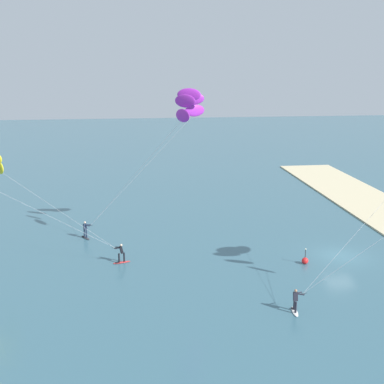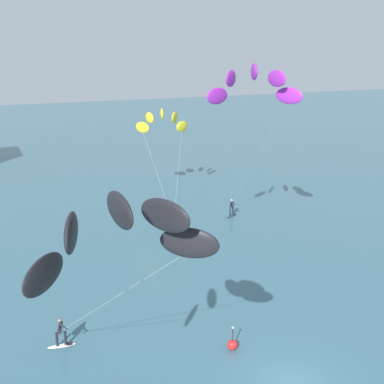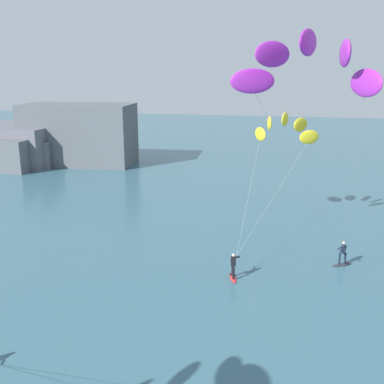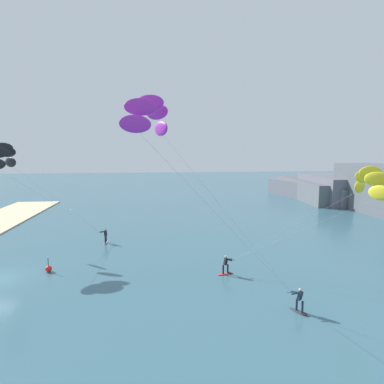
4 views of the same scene
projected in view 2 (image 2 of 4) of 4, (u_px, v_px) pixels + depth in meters
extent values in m
ellipsoid|color=white|center=(62.00, 346.00, 26.44)|extent=(1.53, 0.51, 0.08)
cube|color=black|center=(70.00, 344.00, 26.54)|extent=(0.31, 0.31, 0.02)
cylinder|color=black|center=(57.00, 339.00, 26.26)|extent=(0.14, 0.14, 0.78)
cylinder|color=black|center=(65.00, 338.00, 26.38)|extent=(0.14, 0.14, 0.78)
cube|color=black|center=(60.00, 328.00, 26.12)|extent=(0.35, 0.33, 0.63)
sphere|color=#9E7051|center=(60.00, 321.00, 25.99)|extent=(0.20, 0.20, 0.20)
cylinder|color=black|center=(63.00, 330.00, 25.61)|extent=(0.10, 0.55, 0.03)
cylinder|color=black|center=(63.00, 327.00, 25.88)|extent=(0.37, 0.57, 0.15)
cylinder|color=black|center=(59.00, 328.00, 25.78)|extent=(0.24, 0.60, 0.15)
ellipsoid|color=black|center=(44.00, 274.00, 14.26)|extent=(1.54, 1.85, 1.10)
ellipsoid|color=black|center=(71.00, 232.00, 14.34)|extent=(0.86, 2.11, 1.10)
ellipsoid|color=black|center=(120.00, 210.00, 14.91)|extent=(0.58, 2.12, 1.10)
ellipsoid|color=black|center=(165.00, 215.00, 15.74)|extent=(1.32, 1.98, 1.10)
ellipsoid|color=black|center=(189.00, 243.00, 16.48)|extent=(1.85, 1.54, 1.10)
cylinder|color=#B2B2B7|center=(56.00, 313.00, 19.98)|extent=(1.22, 9.69, 7.65)
cylinder|color=#B2B2B7|center=(112.00, 299.00, 21.09)|extent=(3.60, 9.08, 7.65)
ellipsoid|color=#333338|center=(231.00, 216.00, 46.15)|extent=(1.48, 1.06, 0.08)
cube|color=black|center=(234.00, 214.00, 46.44)|extent=(0.39, 0.39, 0.02)
cylinder|color=#192338|center=(230.00, 212.00, 45.86)|extent=(0.14, 0.14, 0.78)
cylinder|color=#192338|center=(233.00, 211.00, 46.19)|extent=(0.14, 0.14, 0.78)
cube|color=#192338|center=(232.00, 205.00, 45.82)|extent=(0.43, 0.42, 0.63)
sphere|color=beige|center=(232.00, 200.00, 45.70)|extent=(0.20, 0.20, 0.20)
cylinder|color=black|center=(232.00, 205.00, 45.25)|extent=(0.21, 0.53, 0.03)
cylinder|color=#192338|center=(233.00, 204.00, 45.51)|extent=(0.11, 0.60, 0.15)
cylinder|color=#192338|center=(231.00, 204.00, 45.50)|extent=(0.46, 0.51, 0.15)
ellipsoid|color=purple|center=(217.00, 96.00, 32.66)|extent=(2.03, 1.19, 1.10)
ellipsoid|color=purple|center=(231.00, 79.00, 32.36)|extent=(1.64, 1.77, 1.10)
ellipsoid|color=purple|center=(254.00, 72.00, 32.29)|extent=(1.00, 2.08, 1.10)
ellipsoid|color=purple|center=(277.00, 78.00, 32.47)|extent=(0.43, 2.11, 1.10)
ellipsoid|color=purple|center=(289.00, 96.00, 32.83)|extent=(1.19, 2.03, 1.10)
cylinder|color=#B2B2B7|center=(226.00, 161.00, 39.00)|extent=(5.53, 8.39, 10.65)
cylinder|color=#B2B2B7|center=(256.00, 161.00, 39.09)|extent=(0.99, 9.99, 10.65)
ellipsoid|color=red|center=(175.00, 240.00, 40.60)|extent=(0.74, 1.54, 0.08)
cube|color=black|center=(172.00, 238.00, 40.91)|extent=(0.35, 0.35, 0.02)
cylinder|color=black|center=(176.00, 236.00, 40.31)|extent=(0.14, 0.14, 0.78)
cylinder|color=black|center=(173.00, 234.00, 40.65)|extent=(0.14, 0.14, 0.78)
cube|color=black|center=(174.00, 227.00, 40.28)|extent=(0.37, 0.39, 0.63)
sphere|color=beige|center=(174.00, 222.00, 40.15)|extent=(0.20, 0.20, 0.20)
cylinder|color=black|center=(174.00, 223.00, 40.75)|extent=(0.16, 0.54, 0.03)
cylinder|color=black|center=(173.00, 224.00, 40.47)|extent=(0.17, 0.61, 0.15)
cylinder|color=black|center=(175.00, 224.00, 40.50)|extent=(0.42, 0.54, 0.15)
ellipsoid|color=yellow|center=(182.00, 126.00, 49.22)|extent=(1.64, 1.17, 1.10)
ellipsoid|color=yellow|center=(175.00, 117.00, 48.85)|extent=(1.28, 1.58, 1.10)
ellipsoid|color=yellow|center=(162.00, 114.00, 48.58)|extent=(0.72, 1.75, 1.10)
ellipsoid|color=yellow|center=(149.00, 118.00, 48.53)|extent=(0.58, 1.75, 1.10)
ellipsoid|color=yellow|center=(142.00, 127.00, 48.70)|extent=(1.17, 1.64, 1.10)
cylinder|color=#B2B2B7|center=(178.00, 172.00, 45.03)|extent=(4.46, 9.84, 5.97)
cylinder|color=#B2B2B7|center=(157.00, 172.00, 44.77)|extent=(0.61, 10.78, 5.97)
sphere|color=red|center=(232.00, 345.00, 26.12)|extent=(0.56, 0.56, 0.56)
cylinder|color=#262628|center=(233.00, 334.00, 25.94)|extent=(0.06, 0.06, 0.70)
sphere|color=#F2F2CC|center=(233.00, 328.00, 25.82)|extent=(0.12, 0.12, 0.12)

